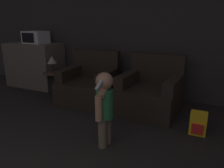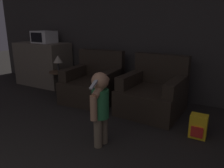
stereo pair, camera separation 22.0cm
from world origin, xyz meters
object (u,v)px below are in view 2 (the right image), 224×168
Objects in this scene: microwave at (44,37)px; toy_backpack at (198,126)px; armchair_left at (94,84)px; armchair_right at (153,93)px; person_toddler at (100,104)px; lamp at (58,59)px.

toy_backpack is at bearing -13.92° from microwave.
armchair_right is at bearing -4.77° from armchair_left.
armchair_left is 1.13× the size of person_toddler.
person_toddler is 3.00m from microwave.
armchair_left reaches higher than person_toddler.
armchair_right is 3.01× the size of lamp.
lamp is (-1.75, 1.22, 0.19)m from person_toddler.
armchair_left is at bearing -11.95° from microwave.
armchair_right is at bearing -6.87° from microwave.
microwave reaches higher than armchair_right.
armchair_left is 1.03× the size of armchair_right.
microwave is 0.90m from lamp.
armchair_left is 1.73m from microwave.
microwave is (-2.47, 1.60, 0.57)m from person_toddler.
person_toddler is at bearing -34.96° from lamp.
armchair_right is 2.78m from microwave.
armchair_right is 1.97m from lamp.
person_toddler is 2.14m from lamp.
lamp reaches higher than toy_backpack.
armchair_right is 3.21× the size of toy_backpack.
armchair_right is at bearing 145.79° from toy_backpack.
person_toddler is (0.96, -1.28, 0.22)m from armchair_left.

